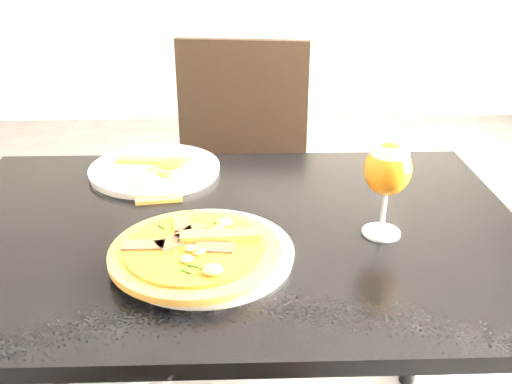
{
  "coord_description": "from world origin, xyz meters",
  "views": [
    {
      "loc": [
        -0.07,
        -1.06,
        1.3
      ],
      "look_at": [
        -0.03,
        -0.05,
        0.83
      ],
      "focal_mm": 40.0,
      "sensor_mm": 36.0,
      "label": 1
    }
  ],
  "objects_px": {
    "chair_far": "(238,184)",
    "dining_table": "(230,264)",
    "beer_glass": "(388,170)",
    "pizza": "(196,250)"
  },
  "relations": [
    {
      "from": "chair_far",
      "to": "dining_table",
      "type": "bearing_deg",
      "value": -84.06
    },
    {
      "from": "dining_table",
      "to": "beer_glass",
      "type": "bearing_deg",
      "value": -7.77
    },
    {
      "from": "dining_table",
      "to": "pizza",
      "type": "xyz_separation_m",
      "value": [
        -0.06,
        -0.14,
        0.12
      ]
    },
    {
      "from": "dining_table",
      "to": "chair_far",
      "type": "xyz_separation_m",
      "value": [
        0.02,
        0.67,
        -0.12
      ]
    },
    {
      "from": "chair_far",
      "to": "pizza",
      "type": "bearing_deg",
      "value": -87.87
    },
    {
      "from": "dining_table",
      "to": "chair_far",
      "type": "height_order",
      "value": "chair_far"
    },
    {
      "from": "pizza",
      "to": "beer_glass",
      "type": "height_order",
      "value": "beer_glass"
    },
    {
      "from": "dining_table",
      "to": "pizza",
      "type": "relative_size",
      "value": 3.91
    },
    {
      "from": "chair_far",
      "to": "pizza",
      "type": "height_order",
      "value": "chair_far"
    },
    {
      "from": "beer_glass",
      "to": "chair_far",
      "type": "bearing_deg",
      "value": 111.28
    }
  ]
}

